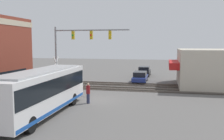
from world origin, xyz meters
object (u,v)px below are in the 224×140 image
Objects in this scene: parked_car_blue at (140,77)px; pedestrian_near_bus at (88,93)px; city_bus at (42,90)px; crossing_signal at (56,70)px; parked_car_black at (144,71)px.

parked_car_blue is 13.61m from pedestrian_near_bus.
city_bus is 2.25× the size of parked_car_blue.
parked_car_black is (14.45, -8.58, -1.59)m from crossing_signal.
crossing_signal reaches higher than city_bus.
parked_car_blue is at bearing -13.62° from pedestrian_near_bus.
parked_car_black is (23.81, -5.40, -1.11)m from city_bus.
parked_car_black is 2.55× the size of pedestrian_near_bus.
parked_car_blue is at bearing -47.21° from crossing_signal.
city_bus reaches higher than parked_car_blue.
parked_car_blue is 6.50m from parked_car_black.
city_bus is at bearing 151.71° from pedestrian_near_bus.
city_bus is 4.72m from pedestrian_near_bus.
pedestrian_near_bus is (-5.28, -5.38, -1.38)m from crossing_signal.
parked_car_black is at bearing -9.23° from pedestrian_near_bus.
pedestrian_near_bus is (4.08, -2.20, -0.90)m from city_bus.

